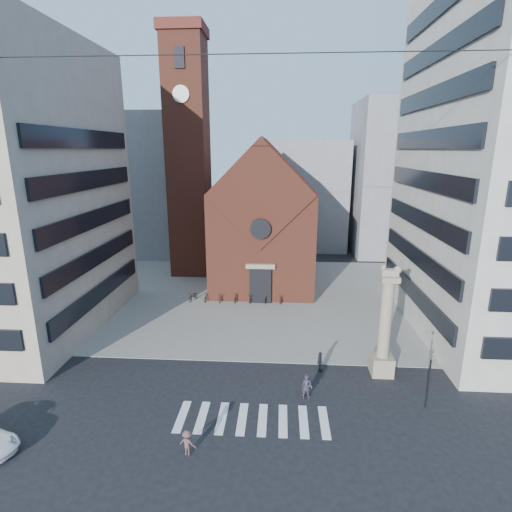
# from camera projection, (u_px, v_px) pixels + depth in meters

# --- Properties ---
(ground) EXTENTS (120.00, 120.00, 0.00)m
(ground) POSITION_uv_depth(u_px,v_px,m) (248.00, 391.00, 28.35)
(ground) COLOR black
(ground) RESTS_ON ground
(piazza) EXTENTS (46.00, 30.00, 0.05)m
(piazza) POSITION_uv_depth(u_px,v_px,m) (261.00, 296.00, 46.65)
(piazza) COLOR gray
(piazza) RESTS_ON ground
(zebra_crossing) EXTENTS (10.20, 3.20, 0.01)m
(zebra_crossing) POSITION_uv_depth(u_px,v_px,m) (252.00, 419.00, 25.42)
(zebra_crossing) COLOR white
(zebra_crossing) RESTS_ON ground
(church) EXTENTS (12.00, 16.65, 18.00)m
(church) POSITION_uv_depth(u_px,v_px,m) (264.00, 220.00, 50.40)
(church) COLOR brown
(church) RESTS_ON ground
(campanile) EXTENTS (5.50, 5.50, 31.20)m
(campanile) POSITION_uv_depth(u_px,v_px,m) (189.00, 156.00, 51.86)
(campanile) COLOR brown
(campanile) RESTS_ON ground
(bg_block_left) EXTENTS (16.00, 14.00, 22.00)m
(bg_block_left) POSITION_uv_depth(u_px,v_px,m) (146.00, 185.00, 65.27)
(bg_block_left) COLOR gray
(bg_block_left) RESTS_ON ground
(bg_block_mid) EXTENTS (14.00, 12.00, 18.00)m
(bg_block_mid) POSITION_uv_depth(u_px,v_px,m) (304.00, 195.00, 69.01)
(bg_block_mid) COLOR gray
(bg_block_mid) RESTS_ON ground
(bg_block_right) EXTENTS (16.00, 14.00, 24.00)m
(bg_block_right) POSITION_uv_depth(u_px,v_px,m) (405.00, 179.00, 64.36)
(bg_block_right) COLOR gray
(bg_block_right) RESTS_ON ground
(lion_column) EXTENTS (1.63, 1.60, 8.68)m
(lion_column) POSITION_uv_depth(u_px,v_px,m) (384.00, 332.00, 29.73)
(lion_column) COLOR gray
(lion_column) RESTS_ON ground
(traffic_light) EXTENTS (0.13, 0.16, 4.30)m
(traffic_light) POSITION_uv_depth(u_px,v_px,m) (429.00, 376.00, 26.05)
(traffic_light) COLOR black
(traffic_light) RESTS_ON ground
(pedestrian_0) EXTENTS (0.67, 0.46, 1.76)m
(pedestrian_0) POSITION_uv_depth(u_px,v_px,m) (307.00, 387.00, 27.35)
(pedestrian_0) COLOR #2B2736
(pedestrian_0) RESTS_ON ground
(pedestrian_1) EXTENTS (0.92, 0.83, 1.55)m
(pedestrian_1) POSITION_uv_depth(u_px,v_px,m) (307.00, 387.00, 27.52)
(pedestrian_1) COLOR #5D514B
(pedestrian_1) RESTS_ON ground
(pedestrian_2) EXTENTS (0.47, 0.99, 1.64)m
(pedestrian_2) POSITION_uv_depth(u_px,v_px,m) (320.00, 362.00, 30.70)
(pedestrian_2) COLOR #222228
(pedestrian_2) RESTS_ON ground
(pedestrian_3) EXTENTS (1.12, 0.82, 1.56)m
(pedestrian_3) POSITION_uv_depth(u_px,v_px,m) (188.00, 443.00, 22.29)
(pedestrian_3) COLOR brown
(pedestrian_3) RESTS_ON ground
(scooter_0) EXTENTS (1.20, 1.98, 0.98)m
(scooter_0) POSITION_uv_depth(u_px,v_px,m) (193.00, 296.00, 45.15)
(scooter_0) COLOR black
(scooter_0) RESTS_ON piazza
(scooter_1) EXTENTS (1.05, 1.88, 1.09)m
(scooter_1) POSITION_uv_depth(u_px,v_px,m) (208.00, 296.00, 45.03)
(scooter_1) COLOR black
(scooter_1) RESTS_ON piazza
(scooter_2) EXTENTS (1.20, 1.98, 0.98)m
(scooter_2) POSITION_uv_depth(u_px,v_px,m) (223.00, 297.00, 44.94)
(scooter_2) COLOR black
(scooter_2) RESTS_ON piazza
(scooter_3) EXTENTS (1.05, 1.88, 1.09)m
(scooter_3) POSITION_uv_depth(u_px,v_px,m) (238.00, 297.00, 44.82)
(scooter_3) COLOR black
(scooter_3) RESTS_ON piazza
(scooter_4) EXTENTS (1.20, 1.98, 0.98)m
(scooter_4) POSITION_uv_depth(u_px,v_px,m) (252.00, 298.00, 44.73)
(scooter_4) COLOR black
(scooter_4) RESTS_ON piazza
(scooter_5) EXTENTS (1.05, 1.88, 1.09)m
(scooter_5) POSITION_uv_depth(u_px,v_px,m) (267.00, 297.00, 44.61)
(scooter_5) COLOR black
(scooter_5) RESTS_ON piazza
(scooter_6) EXTENTS (1.20, 1.98, 0.98)m
(scooter_6) POSITION_uv_depth(u_px,v_px,m) (283.00, 298.00, 44.52)
(scooter_6) COLOR black
(scooter_6) RESTS_ON piazza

